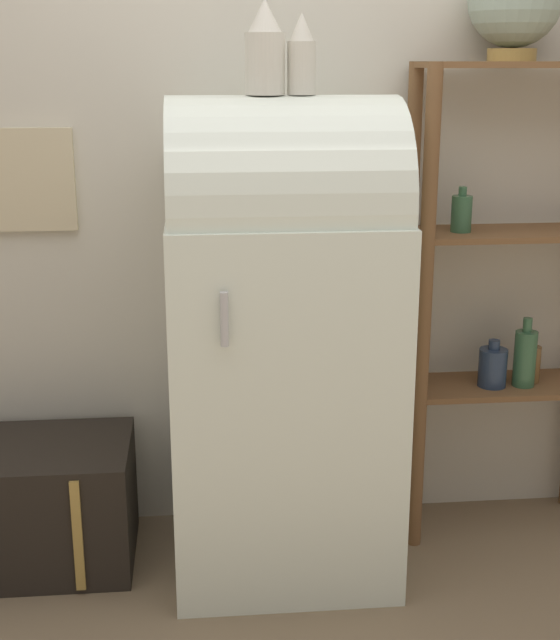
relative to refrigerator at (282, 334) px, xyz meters
name	(u,v)px	position (x,y,z in m)	size (l,w,h in m)	color
ground_plane	(289,593)	(0.00, -0.22, -0.81)	(12.00, 12.00, 0.00)	#7A664C
wall_back	(271,151)	(-0.01, 0.35, 0.54)	(7.00, 0.09, 2.70)	beige
refrigerator	(282,334)	(0.00, 0.00, 0.00)	(0.71, 0.69, 1.55)	silver
suitcase_trunk	(29,504)	(-0.85, 0.06, -0.60)	(0.69, 0.46, 0.42)	black
shelf_unit	(510,287)	(0.80, 0.16, 0.09)	(0.71, 0.29, 1.64)	brown
globe	(515,1)	(0.77, 0.20, 1.02)	(0.30, 0.30, 0.34)	#AD8942
vase_left	(265,51)	(-0.05, 0.00, 0.87)	(0.12, 0.12, 0.27)	beige
vase_center	(302,57)	(0.06, 0.00, 0.85)	(0.08, 0.08, 0.23)	beige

